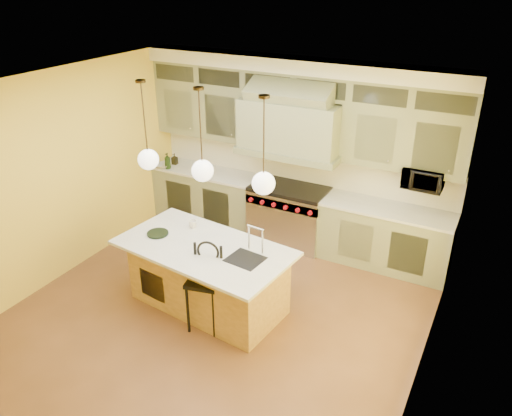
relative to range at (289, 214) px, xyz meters
The scene contains 18 objects.
floor 2.20m from the range, 90.00° to the right, with size 5.00×5.00×0.00m, color brown.
ceiling 3.23m from the range, 90.00° to the right, with size 5.00×5.00×0.00m, color white.
wall_back 1.03m from the range, 90.00° to the left, with size 5.00×5.00×0.00m, color yellow.
wall_front 4.74m from the range, 90.00° to the right, with size 5.00×5.00×0.00m, color yellow.
wall_left 3.43m from the range, 139.39° to the right, with size 5.00×5.00×0.00m, color yellow.
wall_right 3.43m from the range, 40.61° to the right, with size 5.00×5.00×0.00m, color yellow.
back_cabinetry 0.95m from the range, 90.00° to the left, with size 5.00×0.77×2.90m.
range is the anchor object (origin of this frame).
kitchen_island 2.08m from the range, 95.64° to the right, with size 2.32×1.42×1.35m.
counter_stool 2.42m from the range, 90.32° to the right, with size 0.47×0.47×1.12m.
microwave 2.18m from the range, ahead, with size 0.54×0.37×0.30m, color black.
oil_bottle_a 2.28m from the range, behind, with size 0.11×0.11×0.28m, color black.
oil_bottle_b 2.28m from the range, behind, with size 0.09×0.09×0.19m, color black.
fruit_bowl 2.36m from the range, behind, with size 0.26×0.26×0.06m, color silver.
cup 1.93m from the range, 109.32° to the right, with size 0.11×0.11×0.10m, color silver.
pendant_left 2.73m from the range, 116.02° to the right, with size 0.26×0.26×1.11m.
pendant_center 2.54m from the range, 95.78° to the right, with size 0.26×0.26×1.11m.
pendant_right 2.60m from the range, 74.06° to the right, with size 0.26×0.26×1.11m.
Camera 1 is at (2.88, -4.42, 4.08)m, focal length 35.00 mm.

